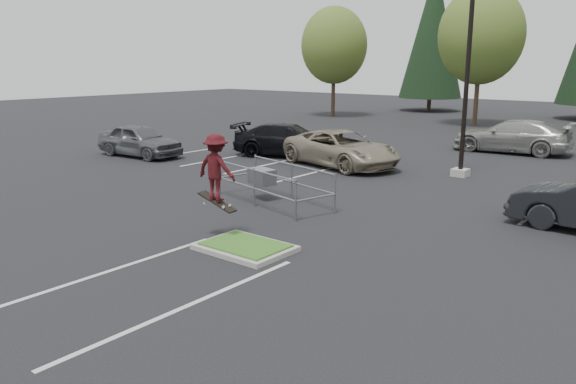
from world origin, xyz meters
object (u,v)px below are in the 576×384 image
Objects in this scene: decid_a at (334,48)px; car_l_grey at (140,140)px; conif_a at (433,32)px; car_l_black at (287,140)px; car_far_silver at (512,136)px; cart_corral at (265,177)px; skateboarder at (216,168)px; car_l_tan at (341,148)px; light_pole at (468,59)px; decid_b at (481,39)px.

car_l_grey is at bearing -78.92° from decid_a.
car_l_black is (6.00, -28.50, -6.31)m from conif_a.
car_far_silver is at bearing -66.56° from car_l_black.
cart_corral is 4.39m from skateboarder.
skateboarder is 0.34× the size of car_far_silver.
car_l_black reaches higher than car_l_tan.
light_pole is 15.34m from car_l_grey.
car_l_black is at bearing -65.40° from skateboarder.
light_pole is at bearing -107.61° from car_l_black.
decid_b is 4.94× the size of skateboarder.
car_l_grey reaches higher than cart_corral.
decid_b is at bearing 109.35° from light_pole.
car_far_silver is (14.11, -20.56, -6.27)m from conif_a.
cart_corral is (-3.48, -7.88, -3.79)m from light_pole.
decid_b reaches higher than car_l_grey.
decid_a reaches higher than car_l_black.
decid_b is 1.72× the size of car_l_tan.
conif_a is 2.85× the size of cart_corral.
conif_a is 31.25m from car_l_tan.
car_far_silver is at bearing -51.53° from car_l_grey.
decid_a is 10.85m from conif_a.
conif_a is (-14.50, 28.00, 2.54)m from light_pole.
decid_a is at bearing 49.24° from car_l_tan.
car_far_silver is (18.12, -10.59, -4.76)m from decid_a.
conif_a is 33.60m from car_l_grey.
conif_a reaches higher than car_l_tan.
decid_a is 0.92× the size of decid_b.
decid_b is 25.25m from car_l_grey.
skateboarder is 14.07m from car_l_grey.
car_l_grey is (4.51, -23.03, -4.80)m from decid_a.
conif_a is 29.80m from car_l_black.
car_l_grey is (-14.00, -5.00, -3.78)m from light_pole.
conif_a reaches higher than skateboarder.
cart_corral is 0.81× the size of car_l_tan.
decid_a is 21.60m from car_l_black.
decid_a is 1.65× the size of car_l_black.
decid_a is at bearing 7.40° from car_l_black.
light_pole is 31.63m from conif_a.
decid_b is at bearing 18.41° from car_l_tan.
cart_corral is at bearing -153.33° from car_l_tan.
light_pole is at bearing 80.16° from cart_corral.
light_pole is 9.31m from car_l_black.
decid_b is 2.11× the size of car_l_grey.
car_l_grey is at bearing -35.31° from skateboarder.
car_l_grey is (-9.00, -3.90, -0.00)m from car_l_tan.
cart_corral is at bearing -72.92° from conif_a.
car_l_tan is (13.51, -19.13, -4.80)m from decid_a.
car_far_silver is at bearing -100.45° from skateboarder.
conif_a reaches higher than light_pole.
car_far_silver is at bearing 93.02° from light_pole.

